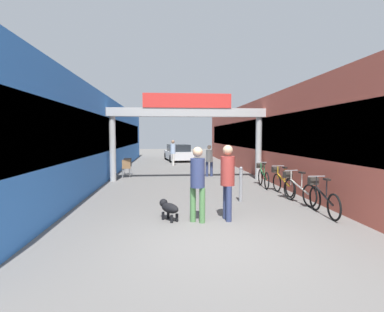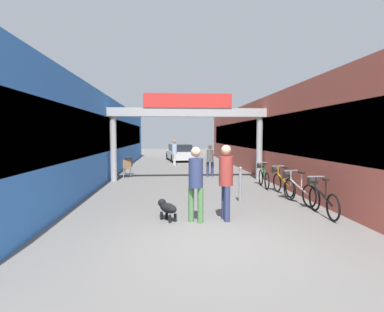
% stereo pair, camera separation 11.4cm
% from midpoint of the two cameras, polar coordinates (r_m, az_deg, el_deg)
% --- Properties ---
extents(ground_plane, '(80.00, 80.00, 0.00)m').
position_cam_midpoint_polar(ground_plane, '(6.06, 3.98, -16.01)').
color(ground_plane, '#605E5B').
extents(storefront_left, '(3.00, 26.00, 3.85)m').
position_cam_midpoint_polar(storefront_left, '(17.15, -19.12, 3.28)').
color(storefront_left, blue).
rests_on(storefront_left, ground_plane).
extents(storefront_right, '(3.00, 26.00, 3.85)m').
position_cam_midpoint_polar(storefront_right, '(17.66, 14.92, 3.38)').
color(storefront_right, '#B25142').
rests_on(storefront_right, ground_plane).
extents(arcade_sign_gateway, '(7.40, 0.47, 3.93)m').
position_cam_midpoint_polar(arcade_sign_gateway, '(13.68, -1.18, 6.97)').
color(arcade_sign_gateway, '#B2B2B2').
rests_on(arcade_sign_gateway, ground_plane).
extents(pedestrian_with_dog, '(0.46, 0.46, 1.80)m').
position_cam_midpoint_polar(pedestrian_with_dog, '(7.08, 0.61, -4.42)').
color(pedestrian_with_dog, '#4C7F47').
rests_on(pedestrian_with_dog, ground_plane).
extents(pedestrian_companion, '(0.37, 0.39, 1.83)m').
position_cam_midpoint_polar(pedestrian_companion, '(7.30, 6.34, -3.98)').
color(pedestrian_companion, navy).
rests_on(pedestrian_companion, ground_plane).
extents(pedestrian_carrying_crate, '(0.40, 0.40, 1.58)m').
position_cam_midpoint_polar(pedestrian_carrying_crate, '(15.04, 3.09, -0.51)').
color(pedestrian_carrying_crate, navy).
rests_on(pedestrian_carrying_crate, ground_plane).
extents(pedestrian_elderly_walking, '(0.39, 0.40, 1.73)m').
position_cam_midpoint_polar(pedestrian_elderly_walking, '(20.49, -3.80, 0.96)').
color(pedestrian_elderly_walking, silver).
rests_on(pedestrian_elderly_walking, ground_plane).
extents(dog_on_leash, '(0.57, 0.67, 0.49)m').
position_cam_midpoint_polar(dog_on_leash, '(7.41, -4.93, -9.81)').
color(dog_on_leash, black).
rests_on(dog_on_leash, ground_plane).
extents(bicycle_black_nearest, '(0.46, 1.69, 0.98)m').
position_cam_midpoint_polar(bicycle_black_nearest, '(8.58, 23.16, -7.31)').
color(bicycle_black_nearest, black).
rests_on(bicycle_black_nearest, ground_plane).
extents(bicycle_silver_second, '(0.47, 1.68, 0.98)m').
position_cam_midpoint_polar(bicycle_silver_second, '(9.77, 19.07, -5.87)').
color(bicycle_silver_second, black).
rests_on(bicycle_silver_second, ground_plane).
extents(bicycle_orange_third, '(0.46, 1.69, 0.98)m').
position_cam_midpoint_polar(bicycle_orange_third, '(11.05, 16.43, -4.68)').
color(bicycle_orange_third, black).
rests_on(bicycle_orange_third, ground_plane).
extents(bicycle_green_farthest, '(0.46, 1.69, 0.98)m').
position_cam_midpoint_polar(bicycle_green_farthest, '(12.36, 13.07, -3.72)').
color(bicycle_green_farthest, black).
rests_on(bicycle_green_farthest, ground_plane).
extents(bollard_post_metal, '(0.10, 0.10, 1.10)m').
position_cam_midpoint_polar(bollard_post_metal, '(9.44, 8.94, -5.29)').
color(bollard_post_metal, gray).
rests_on(bollard_post_metal, ground_plane).
extents(cafe_chair_wood_nearer, '(0.47, 0.47, 0.89)m').
position_cam_midpoint_polar(cafe_chair_wood_nearer, '(14.95, -12.65, -1.99)').
color(cafe_chair_wood_nearer, gray).
rests_on(cafe_chair_wood_nearer, ground_plane).
extents(cafe_chair_black_farther, '(0.51, 0.51, 0.89)m').
position_cam_midpoint_polar(cafe_chair_black_farther, '(16.02, -12.43, -1.60)').
color(cafe_chair_black_farther, gray).
rests_on(cafe_chair_black_farther, ground_plane).
extents(parked_car_white, '(2.28, 4.20, 1.33)m').
position_cam_midpoint_polar(parked_car_white, '(24.22, -2.79, 0.60)').
color(parked_car_white, silver).
rests_on(parked_car_white, ground_plane).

